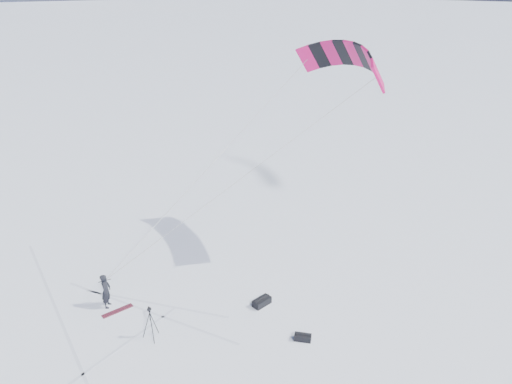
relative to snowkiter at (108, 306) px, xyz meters
name	(u,v)px	position (x,y,z in m)	size (l,w,h in m)	color
ground	(170,320)	(2.32, -1.93, 0.00)	(1800.00, 1800.00, 0.00)	white
horizon_hills	(163,238)	(2.32, -1.93, 3.94)	(704.00, 704.42, 9.34)	black
snow_tracks	(122,330)	(0.34, -1.84, 0.00)	(13.93, 9.84, 0.01)	#B3BCD1
snowkiter	(108,306)	(0.00, 0.00, 0.00)	(0.58, 0.38, 1.59)	black
snowboard	(118,311)	(0.34, -0.52, 0.02)	(1.37, 0.26, 0.04)	maroon
tripod	(150,319)	(1.43, -2.77, 0.93)	(0.68, 0.61, 1.45)	black
gear_bag_a	(262,302)	(6.32, -2.31, 0.17)	(0.94, 0.70, 0.38)	black
gear_bag_b	(303,337)	(7.00, -5.02, 0.13)	(0.73, 0.63, 0.30)	black
power_kite	(347,60)	(12.11, 1.70, 9.60)	(13.29, 5.92, 9.20)	#C70E5A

